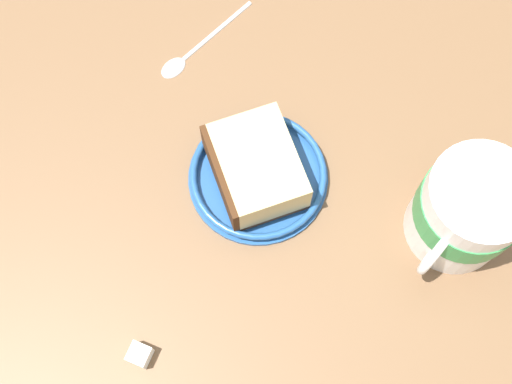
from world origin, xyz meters
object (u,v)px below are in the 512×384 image
Objects in this scene: teaspoon at (189,53)px; cake_slice at (256,168)px; tea_mug at (467,210)px; sugar_cube at (140,355)px; small_plate at (258,176)px.

cake_slice is at bearing 31.27° from teaspoon.
cake_slice reaches higher than teaspoon.
cake_slice is at bearing -100.20° from tea_mug.
teaspoon is 5.69× the size of sugar_cube.
tea_mug is at bearing 79.36° from small_plate.
cake_slice is 19.98cm from tea_mug.
cake_slice is 1.12× the size of teaspoon.
sugar_cube reaches higher than teaspoon.
sugar_cube is at bearing -1.38° from teaspoon.
sugar_cube is (18.29, -9.36, 0.13)cm from small_plate.
small_plate is 1.25× the size of tea_mug.
cake_slice is (0.11, -0.24, 2.50)cm from small_plate.
small_plate is 1.30× the size of teaspoon.
small_plate is 20.22cm from tea_mug.
sugar_cube is at bearing -27.10° from small_plate.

